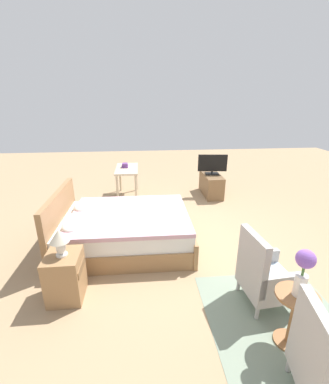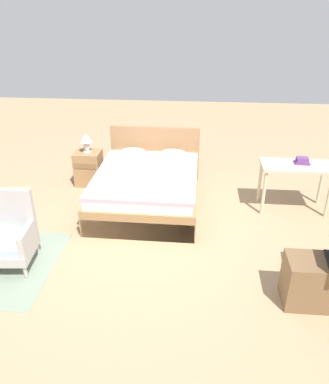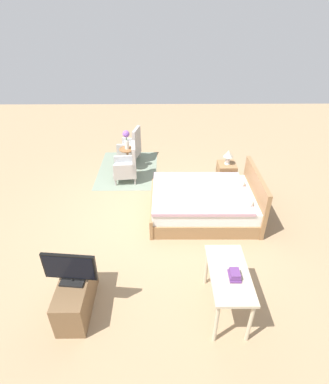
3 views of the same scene
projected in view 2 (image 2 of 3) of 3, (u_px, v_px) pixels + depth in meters
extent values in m
plane|color=#A38460|center=(147.00, 236.00, 5.14)|extent=(16.00, 16.00, 0.00)
cube|color=#997047|center=(148.00, 196.00, 5.92)|extent=(1.55, 2.10, 0.28)
cube|color=white|center=(147.00, 181.00, 5.80)|extent=(1.49, 2.02, 0.24)
cube|color=#CC9EAD|center=(146.00, 174.00, 5.66)|extent=(1.54, 1.85, 0.06)
cube|color=#997047|center=(155.00, 153.00, 6.66)|extent=(1.57, 0.09, 0.96)
cube|color=#997047|center=(137.00, 227.00, 4.99)|extent=(1.57, 0.07, 0.40)
ellipsoid|color=white|center=(133.00, 152.00, 6.40)|extent=(0.44, 0.28, 0.14)
ellipsoid|color=white|center=(173.00, 154.00, 6.34)|extent=(0.44, 0.28, 0.14)
cylinder|color=#ADA8A3|center=(25.00, 272.00, 4.33)|extent=(0.04, 0.04, 0.16)
cylinder|color=#ADA8A3|center=(1.00, 248.00, 4.74)|extent=(0.04, 0.04, 0.16)
cylinder|color=#ADA8A3|center=(38.00, 248.00, 4.74)|extent=(0.04, 0.04, 0.16)
cube|color=#ADA8A3|center=(11.00, 250.00, 4.47)|extent=(0.59, 0.59, 0.12)
cube|color=#A3B7CC|center=(9.00, 242.00, 4.42)|extent=(0.54, 0.54, 0.10)
cube|color=#ADA8A3|center=(12.00, 213.00, 4.51)|extent=(0.54, 0.13, 0.64)
cube|color=#ADA8A3|center=(28.00, 237.00, 4.39)|extent=(0.11, 0.52, 0.26)
cube|color=#997047|center=(89.00, 168.00, 6.53)|extent=(0.44, 0.40, 0.59)
cube|color=brown|center=(85.00, 166.00, 6.30)|extent=(0.37, 0.01, 0.09)
cylinder|color=silver|center=(87.00, 151.00, 6.39)|extent=(0.13, 0.13, 0.02)
ellipsoid|color=silver|center=(87.00, 146.00, 6.35)|extent=(0.11, 0.11, 0.16)
cone|color=beige|center=(86.00, 138.00, 6.28)|extent=(0.22, 0.22, 0.15)
cylinder|color=beige|center=(264.00, 193.00, 5.55)|extent=(0.05, 0.05, 0.70)
cylinder|color=beige|center=(329.00, 196.00, 5.47)|extent=(0.05, 0.05, 0.70)
cylinder|color=beige|center=(260.00, 181.00, 5.92)|extent=(0.05, 0.05, 0.70)
cylinder|color=beige|center=(321.00, 183.00, 5.85)|extent=(0.05, 0.05, 0.70)
cube|color=beige|center=(297.00, 166.00, 5.53)|extent=(1.04, 0.52, 0.04)
cube|color=#66387A|center=(302.00, 163.00, 5.55)|extent=(0.22, 0.15, 0.02)
cube|color=#66387A|center=(302.00, 161.00, 5.54)|extent=(0.19, 0.15, 0.03)
cube|color=#66387A|center=(303.00, 159.00, 5.52)|extent=(0.16, 0.12, 0.04)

